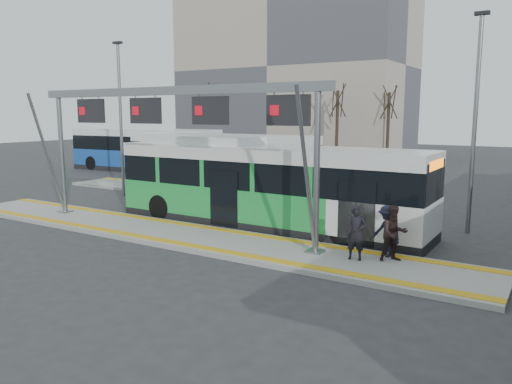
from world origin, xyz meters
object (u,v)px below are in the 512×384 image
(passenger_a, at_px, (356,233))
(passenger_c, at_px, (387,231))
(passenger_b, at_px, (394,233))
(gantry, at_px, (168,116))
(hero_bus, at_px, (265,187))

(passenger_a, xyz_separation_m, passenger_c, (0.67, 0.80, -0.02))
(passenger_b, bearing_deg, gantry, 143.79)
(passenger_b, bearing_deg, passenger_c, 93.29)
(passenger_a, distance_m, passenger_b, 1.09)
(gantry, bearing_deg, passenger_a, -0.35)
(passenger_b, relative_size, passenger_c, 1.06)
(passenger_c, bearing_deg, hero_bus, -172.07)
(hero_bus, relative_size, passenger_b, 7.70)
(passenger_a, bearing_deg, gantry, 168.91)
(hero_bus, distance_m, passenger_a, 5.62)
(gantry, relative_size, passenger_b, 7.90)
(passenger_c, bearing_deg, passenger_a, -101.68)
(gantry, distance_m, passenger_a, 7.93)
(passenger_b, xyz_separation_m, passenger_c, (-0.31, 0.34, -0.04))
(hero_bus, xyz_separation_m, passenger_b, (5.79, -2.38, -0.62))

